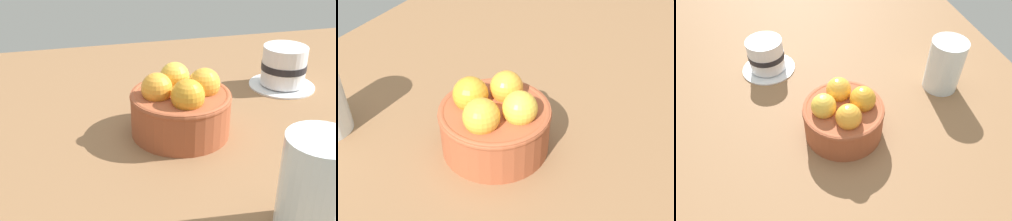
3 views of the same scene
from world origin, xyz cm
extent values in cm
cube|color=brown|center=(0.00, 0.00, -2.22)|extent=(128.73, 82.37, 4.44)
cylinder|color=#9E4C2D|center=(0.00, 0.00, 2.97)|extent=(13.51, 13.51, 5.93)
torus|color=#9E4C2D|center=(0.00, 0.00, 5.53)|extent=(13.71, 13.71, 1.00)
sphere|color=orange|center=(3.26, 0.00, 7.00)|extent=(4.19, 4.19, 4.19)
sphere|color=orange|center=(0.00, 3.26, 7.00)|extent=(4.38, 4.38, 4.38)
sphere|color=gold|center=(-3.26, 0.00, 7.00)|extent=(4.30, 4.30, 4.30)
sphere|color=gold|center=(0.00, -3.26, 7.00)|extent=(4.16, 4.16, 4.16)
camera|label=1|loc=(14.25, 50.34, 29.72)|focal=46.08mm
camera|label=2|loc=(-32.27, -16.98, 33.27)|focal=40.84mm
camera|label=3|loc=(35.48, -9.03, 42.55)|focal=33.70mm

